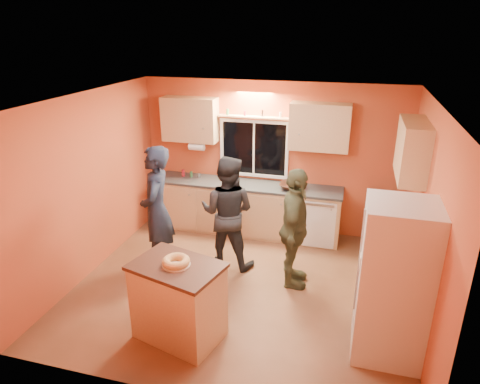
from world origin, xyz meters
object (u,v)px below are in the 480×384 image
(person_left, at_px, (157,210))
(person_right, at_px, (294,229))
(refrigerator, at_px, (393,282))
(island, at_px, (179,301))
(person_center, at_px, (227,212))

(person_left, height_order, person_right, person_left)
(refrigerator, distance_m, island, 2.38)
(refrigerator, height_order, person_left, person_left)
(person_right, bearing_deg, person_left, 89.16)
(refrigerator, relative_size, island, 1.59)
(person_left, bearing_deg, person_center, 96.77)
(refrigerator, xyz_separation_m, person_center, (-2.24, 1.35, -0.04))
(refrigerator, relative_size, person_left, 0.95)
(person_left, bearing_deg, person_right, 77.44)
(refrigerator, distance_m, person_left, 3.33)
(island, bearing_deg, person_right, 67.57)
(island, bearing_deg, person_center, 102.71)
(island, bearing_deg, person_left, 138.37)
(person_center, relative_size, person_right, 1.00)
(person_left, xyz_separation_m, person_center, (0.94, 0.39, -0.09))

